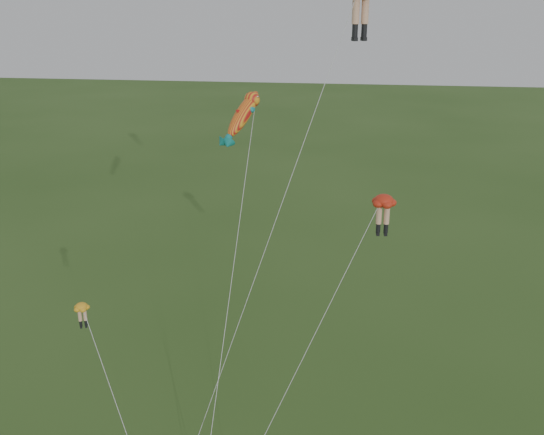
# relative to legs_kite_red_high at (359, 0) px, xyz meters

# --- Properties ---
(legs_kite_red_high) EXTENTS (9.21, 9.15, 24.23)m
(legs_kite_red_high) POSITION_rel_legs_kite_red_high_xyz_m (0.00, 0.00, 0.00)
(legs_kite_red_high) COLOR red
(legs_kite_red_high) RESTS_ON ground
(legs_kite_red_mid) EXTENTS (7.67, 9.04, 13.65)m
(legs_kite_red_mid) POSITION_rel_legs_kite_red_high_xyz_m (1.66, -1.82, -10.44)
(legs_kite_red_mid) COLOR red
(legs_kite_red_mid) RESTS_ON ground
(legs_kite_yellow) EXTENTS (4.58, 3.87, 9.03)m
(legs_kite_yellow) POSITION_rel_legs_kite_red_high_xyz_m (-12.89, -7.35, -15.23)
(legs_kite_yellow) COLOR #F3A81F
(legs_kite_yellow) RESTS_ON ground
(fish_kite) EXTENTS (2.31, 10.66, 18.96)m
(fish_kite) POSITION_rel_legs_kite_red_high_xyz_m (-5.89, -0.85, -5.88)
(fish_kite) COLOR orange
(fish_kite) RESTS_ON ground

